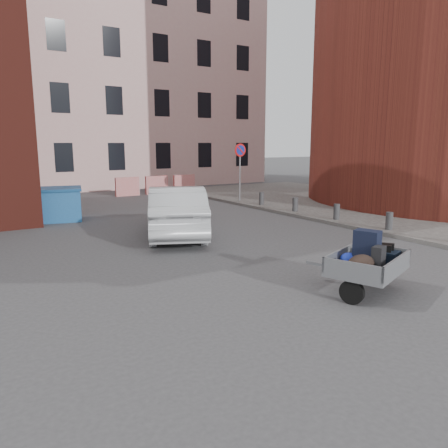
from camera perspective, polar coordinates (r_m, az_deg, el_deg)
ground at (r=9.67m, az=4.49°, el=-6.32°), size 120.00×120.00×0.00m
sidewalk at (r=19.48m, az=21.26°, el=1.75°), size 9.00×24.00×0.12m
building_pink at (r=31.86m, az=-11.31°, el=17.94°), size 16.00×8.00×14.00m
no_parking_sign at (r=20.47m, az=2.12°, el=8.35°), size 0.60×0.09×2.65m
bollards at (r=16.00m, az=14.49°, el=1.57°), size 0.22×9.02×0.55m
barriers at (r=24.54m, az=-8.76°, el=5.06°), size 4.70×0.18×1.00m
trailer at (r=8.60m, az=18.23°, el=-4.76°), size 1.88×1.98×1.20m
dumpster at (r=17.08m, az=-22.85°, el=2.34°), size 3.12×2.10×1.20m
silver_car at (r=13.34m, az=-6.20°, el=1.70°), size 3.36×4.88×1.52m
bicycle at (r=18.86m, az=18.61°, el=3.35°), size 1.93×0.78×0.99m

